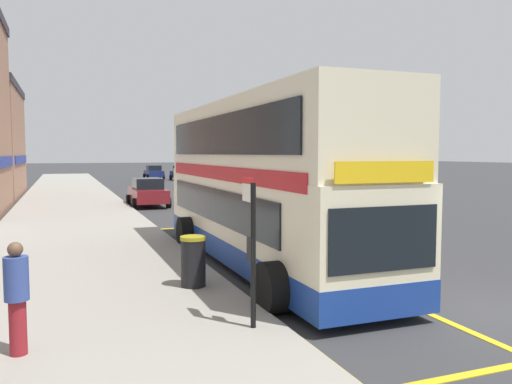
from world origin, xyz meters
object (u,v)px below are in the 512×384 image
Objects in this scene: parked_car_maroon_far at (148,192)px; pedestrian_waiting_near_sign at (17,294)px; bus_stop_sign at (251,238)px; litter_bin at (193,261)px; double_decker_bus at (261,189)px; parked_car_navy_across at (154,172)px; parked_car_navy_distant at (181,173)px; parked_car_silver_kerbside at (317,196)px.

pedestrian_waiting_near_sign is (-5.18, -21.37, 0.23)m from parked_car_maroon_far.
bus_stop_sign is 3.01m from litter_bin.
double_decker_bus is 6.95× the size of pedestrian_waiting_near_sign.
litter_bin is at bearing -96.21° from parked_car_navy_across.
double_decker_bus is 16.53m from parked_car_maroon_far.
parked_car_maroon_far is at bearing 75.47° from parked_car_navy_distant.
parked_car_navy_distant is 3.82× the size of litter_bin.
bus_stop_sign is 18.45m from parked_car_silver_kerbside.
double_decker_bus reaches higher than bus_stop_sign.
parked_car_navy_across is at bearing 80.65° from parked_car_maroon_far.
bus_stop_sign is at bearing -112.97° from double_decker_bus.
bus_stop_sign is 1.52× the size of pedestrian_waiting_near_sign.
bus_stop_sign is at bearing -93.59° from parked_car_maroon_far.
parked_car_navy_distant is at bearing 78.84° from bus_stop_sign.
double_decker_bus reaches higher than parked_car_navy_across.
pedestrian_waiting_near_sign is 4.30m from litter_bin.
bus_stop_sign reaches higher than pedestrian_waiting_near_sign.
parked_car_maroon_far is at bearing 91.64° from double_decker_bus.
double_decker_bus is at bearing 40.89° from pedestrian_waiting_near_sign.
pedestrian_waiting_near_sign reaches higher than parked_car_navy_distant.
parked_car_navy_distant is at bearing 77.80° from litter_bin.
parked_car_navy_distant is (7.45, 43.43, -1.27)m from double_decker_bus.
parked_car_navy_across is 50.58m from litter_bin.
parked_car_silver_kerbside is at bearing 50.28° from pedestrian_waiting_near_sign.
parked_car_navy_distant is at bearing 74.37° from parked_car_maroon_far.
bus_stop_sign is (-2.10, -4.95, -0.44)m from double_decker_bus.
parked_car_maroon_far is 28.09m from parked_car_navy_distant.
parked_car_maroon_far is 2.56× the size of pedestrian_waiting_near_sign.
parked_car_maroon_far is 1.00× the size of parked_car_navy_distant.
pedestrian_waiting_near_sign reaches higher than parked_car_silver_kerbside.
parked_car_navy_across is (-2.29, 37.08, 0.00)m from parked_car_silver_kerbside.
parked_car_silver_kerbside is (9.51, 15.78, -0.83)m from bus_stop_sign.
pedestrian_waiting_near_sign is at bearing -102.87° from parked_car_maroon_far.
parked_car_maroon_far reaches higher than litter_bin.
parked_car_navy_distant is at bearing -60.29° from parked_car_navy_across.
parked_car_silver_kerbside is (7.42, 10.84, -1.27)m from double_decker_bus.
bus_stop_sign is 21.50m from parked_car_maroon_far.
litter_bin is (-1.92, -18.58, -0.11)m from parked_car_maroon_far.
parked_car_navy_across is 2.56× the size of pedestrian_waiting_near_sign.
double_decker_bus is 3.47m from litter_bin.
parked_car_silver_kerbside is at bearing 58.92° from bus_stop_sign.
litter_bin is (-9.84, -45.53, -0.11)m from parked_car_navy_distant.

